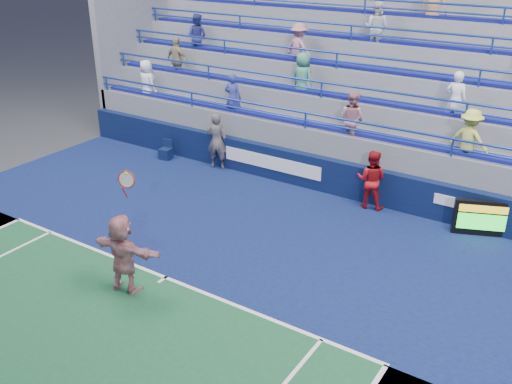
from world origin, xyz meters
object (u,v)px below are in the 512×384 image
Objects in this scene: serve_speed_board at (481,218)px; tennis_player at (123,253)px; ball_girl at (371,180)px; judge_chair at (166,153)px; line_judge at (217,141)px.

tennis_player is at bearing -130.85° from serve_speed_board.
judge_chair is at bearing -7.57° from ball_girl.
judge_chair is (-10.79, -0.28, -0.28)m from serve_speed_board.
line_judge reaches higher than judge_chair.
ball_girl reaches higher than serve_speed_board.
serve_speed_board is at bearing 158.57° from line_judge.
serve_speed_board is 0.71× the size of line_judge.
serve_speed_board is 9.28m from tennis_player.
line_judge reaches higher than serve_speed_board.
serve_speed_board is 10.80m from judge_chair.
line_judge is at bearing 9.18° from judge_chair.
judge_chair is at bearing -178.52° from serve_speed_board.
ball_girl is at bearing 1.99° from judge_chair.
serve_speed_board is at bearing 1.48° from judge_chair.
tennis_player is (4.73, -6.74, 0.71)m from judge_chair.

